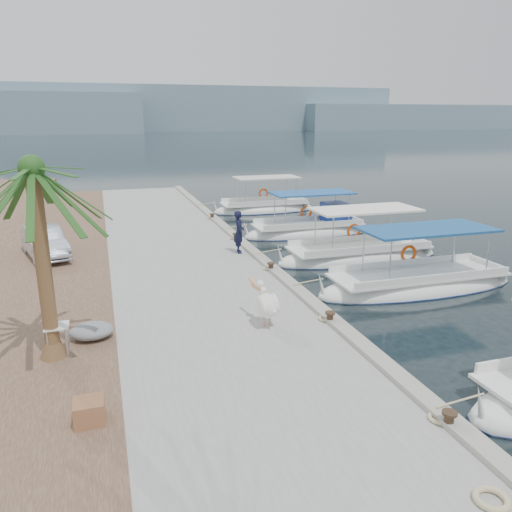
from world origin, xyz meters
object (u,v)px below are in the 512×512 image
(fishing_caique_b, at_px, (417,286))
(fisherman, at_px, (239,232))
(fishing_caique_d, at_px, (310,231))
(fishing_caique_c, at_px, (359,257))
(pelican, at_px, (266,304))
(date_palm, at_px, (32,170))
(fishing_caique_e, at_px, (264,209))
(parked_car, at_px, (45,242))

(fishing_caique_b, xyz_separation_m, fisherman, (-5.27, 4.93, 1.25))
(fishing_caique_b, height_order, fishing_caique_d, same)
(fishing_caique_b, bearing_deg, fishing_caique_c, 92.08)
(pelican, xyz_separation_m, date_palm, (-5.39, -0.23, 3.78))
(fishing_caique_b, relative_size, fisherman, 4.46)
(fishing_caique_c, bearing_deg, fishing_caique_e, 91.73)
(fishing_caique_d, bearing_deg, fishing_caique_c, -88.27)
(fishing_caique_d, xyz_separation_m, fishing_caique_e, (-0.21, 7.03, -0.07))
(fishing_caique_e, relative_size, date_palm, 1.28)
(fishing_caique_e, bearing_deg, pelican, -108.01)
(fishing_caique_b, height_order, date_palm, date_palm)
(fisherman, xyz_separation_m, date_palm, (-6.68, -7.70, 3.50))
(pelican, distance_m, date_palm, 6.58)
(fishing_caique_c, bearing_deg, fishing_caique_d, 91.73)
(parked_car, bearing_deg, fishing_caique_e, 21.59)
(fishing_caique_c, distance_m, date_palm, 14.45)
(fishing_caique_e, xyz_separation_m, fisherman, (-4.76, -11.16, 1.25))
(fishing_caique_c, relative_size, fishing_caique_e, 1.11)
(fishing_caique_b, xyz_separation_m, date_palm, (-11.95, -2.77, 4.76))
(fishing_caique_c, distance_m, fishing_caique_d, 5.00)
(fishing_caique_d, height_order, fisherman, fisherman)
(fishing_caique_e, bearing_deg, fishing_caique_c, -88.27)
(pelican, bearing_deg, fishing_caique_c, 45.83)
(fishing_caique_c, xyz_separation_m, date_palm, (-11.80, -6.83, 4.76))
(pelican, bearing_deg, fishing_caique_b, 21.19)
(fishing_caique_b, relative_size, fishing_caique_e, 1.15)
(fishing_caique_c, bearing_deg, date_palm, -149.93)
(fisherman, bearing_deg, fishing_caique_d, -43.53)
(fishing_caique_b, distance_m, fisherman, 7.33)
(date_palm, bearing_deg, fishing_caique_b, 13.05)
(fishing_caique_d, distance_m, date_palm, 17.25)
(pelican, height_order, date_palm, date_palm)
(fishing_caique_b, relative_size, fishing_caique_c, 1.04)
(fishing_caique_d, bearing_deg, pelican, -118.38)
(fishing_caique_c, bearing_deg, fishing_caique_b, -87.92)
(fishing_caique_e, distance_m, parked_car, 15.62)
(fisherman, relative_size, date_palm, 0.33)
(pelican, distance_m, fisherman, 7.59)
(fisherman, bearing_deg, fishing_caique_e, -16.33)
(parked_car, bearing_deg, fishing_caique_b, -42.90)
(parked_car, bearing_deg, pelican, -71.03)
(fishing_caique_c, height_order, date_palm, date_palm)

